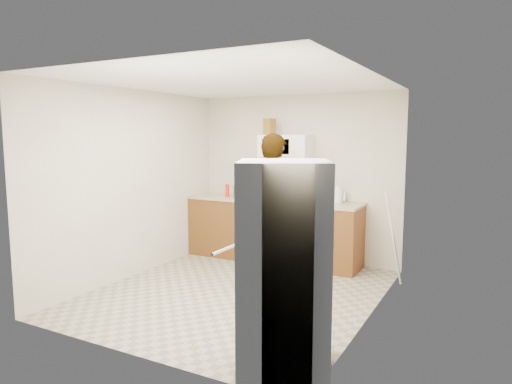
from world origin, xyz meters
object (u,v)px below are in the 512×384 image
Objects in this scene: person at (273,204)px; fridge at (283,268)px; gas_range at (281,230)px; kettle at (337,196)px; saucepan at (275,193)px; microwave at (286,148)px.

person reaches higher than fridge.
gas_range is 0.59× the size of person.
fridge is 3.14m from kettle.
saucepan is at bearing 92.01° from fridge.
person reaches higher than gas_range.
microwave is 1.04m from kettle.
gas_range is 3.22m from fridge.
fridge reaches higher than gas_range.
fridge is 8.58× the size of kettle.
person is 1.00m from kettle.
gas_range is at bearing -74.13° from person.
kettle reaches higher than gas_range.
fridge is at bearing -64.90° from gas_range.
kettle is 0.92× the size of saucepan.
kettle is (0.79, 0.19, 0.55)m from gas_range.
microwave is at bearing -1.37° from saucepan.
kettle is (-0.57, 3.09, 0.18)m from fridge.
fridge is 7.92× the size of saucepan.
saucepan is at bearing 143.70° from gas_range.
gas_range is at bearing 90.21° from fridge.
gas_range is 1.22m from microwave.
person is (0.14, -0.57, 0.48)m from gas_range.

